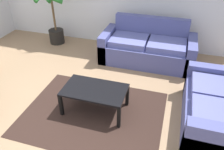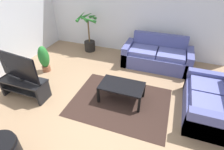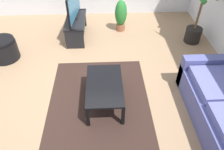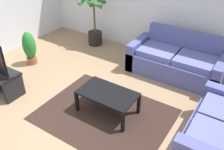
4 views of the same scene
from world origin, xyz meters
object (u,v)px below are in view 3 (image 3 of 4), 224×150
potted_palm (197,20)px  potted_plant_small (121,15)px  tv (74,5)px  tv_stand (76,25)px  ottoman (3,49)px  coffee_table (105,86)px

potted_palm → potted_plant_small: size_ratio=1.68×
tv → potted_palm: 2.77m
tv_stand → ottoman: 1.69m
tv → ottoman: (0.83, -1.46, -0.58)m
potted_plant_small → ottoman: (1.09, -2.55, -0.19)m
tv → potted_plant_small: (-0.25, 1.08, -0.39)m
ottoman → coffee_table: bearing=57.3°
potted_palm → tv_stand: bearing=-97.5°
coffee_table → potted_palm: potted_palm is taller
potted_plant_small → coffee_table: bearing=-10.5°
tv → coffee_table: (2.18, 0.63, -0.44)m
potted_palm → ottoman: (0.48, -4.20, -0.32)m
tv → coffee_table: size_ratio=1.10×
potted_plant_small → ottoman: size_ratio=1.35×
potted_palm → ottoman: size_ratio=2.27×
potted_plant_small → tv: bearing=-76.8°
potted_palm → coffee_table: bearing=-49.1°
tv_stand → tv: bearing=83.4°
ottoman → tv_stand: bearing=119.8°
coffee_table → tv_stand: bearing=-163.8°
tv → tv_stand: bearing=-96.6°
tv_stand → coffee_table: bearing=16.2°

